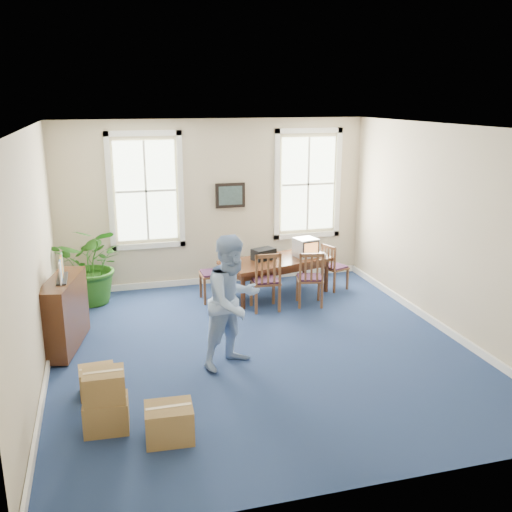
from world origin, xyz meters
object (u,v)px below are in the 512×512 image
object	(u,v)px
chair_near_left	(265,280)
cardboard_boxes	(122,393)
man	(233,301)
potted_plant	(93,264)
credenza	(64,315)
crt_tv	(306,247)
conference_table	(276,277)

from	to	relation	value
chair_near_left	cardboard_boxes	world-z (taller)	chair_near_left
man	potted_plant	distance (m)	3.57
man	credenza	size ratio (longest dim) A/B	1.40
chair_near_left	crt_tv	bearing A→B (deg)	-141.24
chair_near_left	credenza	bearing A→B (deg)	16.00
potted_plant	conference_table	bearing A→B (deg)	-7.44
cardboard_boxes	crt_tv	bearing A→B (deg)	46.59
crt_tv	cardboard_boxes	world-z (taller)	crt_tv
credenza	conference_table	bearing A→B (deg)	34.18
credenza	crt_tv	bearing A→B (deg)	31.95
chair_near_left	cardboard_boxes	xyz separation A→B (m)	(-2.57, -3.04, -0.15)
chair_near_left	credenza	size ratio (longest dim) A/B	0.80
credenza	potted_plant	distance (m)	1.94
man	cardboard_boxes	bearing A→B (deg)	-173.34
man	cardboard_boxes	xyz separation A→B (m)	(-1.55, -1.11, -0.55)
potted_plant	credenza	bearing A→B (deg)	-102.57
crt_tv	cardboard_boxes	size ratio (longest dim) A/B	0.32
conference_table	crt_tv	world-z (taller)	crt_tv
crt_tv	potted_plant	bearing A→B (deg)	161.88
crt_tv	chair_near_left	world-z (taller)	chair_near_left
chair_near_left	potted_plant	xyz separation A→B (m)	(-2.85, 1.11, 0.19)
credenza	potted_plant	world-z (taller)	potted_plant
man	potted_plant	bearing A→B (deg)	92.20
credenza	man	bearing A→B (deg)	-14.71
conference_table	cardboard_boxes	xyz separation A→B (m)	(-2.98, -3.73, 0.03)
crt_tv	man	distance (m)	3.35
crt_tv	credenza	size ratio (longest dim) A/B	0.32
conference_table	chair_near_left	size ratio (longest dim) A/B	1.91
man	potted_plant	world-z (taller)	man
chair_near_left	man	world-z (taller)	man
cardboard_boxes	conference_table	bearing A→B (deg)	51.40
potted_plant	cardboard_boxes	world-z (taller)	potted_plant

